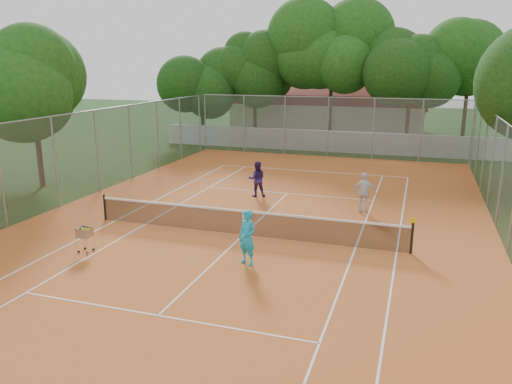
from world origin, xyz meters
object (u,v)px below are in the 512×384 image
(clubhouse, at_px, (330,109))
(player_far_left, at_px, (257,179))
(player_near, at_px, (247,237))
(player_far_right, at_px, (364,193))
(tennis_net, at_px, (243,222))
(ball_hopper, at_px, (85,239))

(clubhouse, relative_size, player_far_left, 9.72)
(player_near, bearing_deg, player_far_right, 90.48)
(tennis_net, bearing_deg, clubhouse, 93.95)
(tennis_net, relative_size, player_near, 6.71)
(player_far_right, bearing_deg, ball_hopper, 48.11)
(tennis_net, distance_m, player_near, 2.76)
(player_far_right, bearing_deg, player_near, 73.34)
(player_far_left, height_order, player_far_right, player_far_right)
(clubhouse, distance_m, player_far_right, 25.38)
(player_near, relative_size, ball_hopper, 1.89)
(clubhouse, bearing_deg, player_far_left, -88.18)
(player_far_left, bearing_deg, player_far_right, 146.69)
(player_near, bearing_deg, ball_hopper, -149.55)
(tennis_net, distance_m, player_far_left, 5.61)
(tennis_net, distance_m, clubhouse, 29.12)
(clubhouse, distance_m, player_far_left, 23.60)
(player_far_right, relative_size, ball_hopper, 1.85)
(clubhouse, relative_size, ball_hopper, 17.52)
(ball_hopper, bearing_deg, player_far_right, 26.77)
(player_far_right, bearing_deg, tennis_net, 54.03)
(tennis_net, xyz_separation_m, player_far_right, (3.88, 4.34, 0.38))
(tennis_net, relative_size, player_far_left, 7.04)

